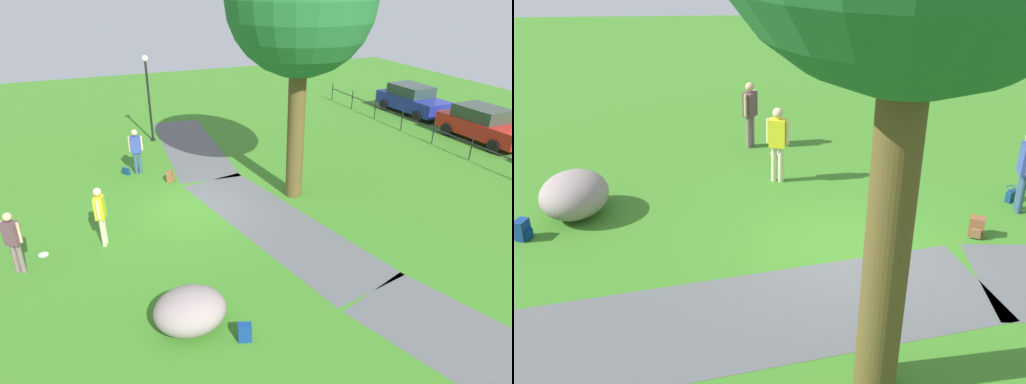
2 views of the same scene
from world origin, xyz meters
TOP-DOWN VIEW (x-y plane):
  - ground_plane at (0.00, 0.00)m, footprint 48.00×48.00m
  - footpath_segment_near at (-6.01, 1.24)m, footprint 8.12×2.78m
  - footpath_segment_mid at (1.90, 1.83)m, footprint 8.31×3.93m
  - large_shade_tree at (0.25, 3.27)m, footprint 4.49×4.49m
  - lamp_post at (-7.38, -0.18)m, footprint 0.28×0.28m
  - lawn_boulder at (5.37, -1.72)m, footprint 1.48×1.66m
  - woman_with_handbag at (-3.70, -1.41)m, footprint 0.30×0.51m
  - man_near_boulder at (1.17, -3.11)m, footprint 0.50×0.33m
  - passerby_on_path at (1.74, -5.24)m, footprint 0.39×0.46m
  - handbag_on_grass at (-3.76, -1.87)m, footprint 0.38×0.38m
  - backpack_by_boulder at (6.16, -0.78)m, footprint 0.32×0.33m
  - spare_backpack_on_lawn at (-2.48, -0.44)m, footprint 0.34×0.34m
  - frisbee_on_grass at (1.12, -4.73)m, footprint 0.26×0.26m
  - park_fence at (0.00, 11.50)m, footprint 22.05×0.05m
  - parked_sedan_grey at (-6.61, 13.89)m, footprint 4.29×1.98m
  - parked_hatchback_blue at (-1.64, 13.81)m, footprint 4.32×1.97m

SIDE VIEW (x-z plane):
  - ground_plane at x=0.00m, z-range 0.00..0.00m
  - footpath_segment_near at x=-6.01m, z-range 0.00..0.01m
  - footpath_segment_mid at x=1.90m, z-range 0.00..0.01m
  - frisbee_on_grass at x=1.12m, z-range 0.00..0.02m
  - handbag_on_grass at x=-3.76m, z-range -0.01..0.29m
  - backpack_by_boulder at x=6.16m, z-range -0.01..0.39m
  - spare_backpack_on_lawn at x=-2.48m, z-range -0.01..0.39m
  - lawn_boulder at x=5.37m, z-range 0.00..0.91m
  - park_fence at x=0.00m, z-range 0.10..1.15m
  - parked_sedan_grey at x=-6.61m, z-range 0.03..1.59m
  - parked_hatchback_blue at x=-1.64m, z-range 0.03..1.59m
  - passerby_on_path at x=1.74m, z-range 0.14..1.85m
  - woman_with_handbag at x=-3.70m, z-range 0.14..1.89m
  - man_near_boulder at x=1.17m, z-range 0.15..1.89m
  - lamp_post at x=-7.38m, z-range 0.43..4.27m
  - large_shade_tree at x=0.25m, z-range 1.95..10.47m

